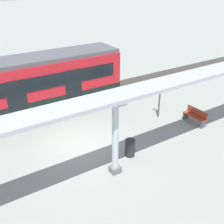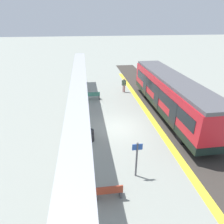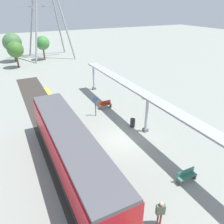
# 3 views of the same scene
# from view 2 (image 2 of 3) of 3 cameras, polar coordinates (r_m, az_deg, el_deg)

# --- Properties ---
(ground_plane) EXTENTS (176.00, 176.00, 0.00)m
(ground_plane) POSITION_cam_2_polar(r_m,az_deg,el_deg) (16.03, 1.93, -4.57)
(ground_plane) COLOR gray
(tactile_edge_strip) EXTENTS (0.51, 33.58, 0.01)m
(tactile_edge_strip) POSITION_cam_2_polar(r_m,az_deg,el_deg) (16.81, 12.58, -3.69)
(tactile_edge_strip) COLOR gold
(tactile_edge_strip) RESTS_ON ground
(trackbed) EXTENTS (3.20, 45.58, 0.01)m
(trackbed) POSITION_cam_2_polar(r_m,az_deg,el_deg) (17.51, 18.30, -3.18)
(trackbed) COLOR #38332D
(trackbed) RESTS_ON ground
(train_near_carriage) EXTENTS (2.65, 14.03, 3.48)m
(train_near_carriage) POSITION_cam_2_polar(r_m,az_deg,el_deg) (18.39, 16.52, 4.75)
(train_near_carriage) COLOR red
(train_near_carriage) RESTS_ON ground
(canopy_pillar_nearest) EXTENTS (1.10, 0.44, 3.59)m
(canopy_pillar_nearest) POSITION_cam_2_polar(r_m,az_deg,el_deg) (27.64, -9.04, 12.27)
(canopy_pillar_nearest) COLOR slate
(canopy_pillar_nearest) RESTS_ON ground
(canopy_pillar_second) EXTENTS (1.10, 0.44, 3.59)m
(canopy_pillar_second) POSITION_cam_2_polar(r_m,az_deg,el_deg) (14.79, -9.15, 0.33)
(canopy_pillar_second) COLOR slate
(canopy_pillar_second) RESTS_ON ground
(canopy_beam) EXTENTS (1.20, 27.13, 0.16)m
(canopy_beam) POSITION_cam_2_polar(r_m,az_deg,el_deg) (14.45, -9.65, 7.57)
(canopy_beam) COLOR #A8AAB2
(canopy_beam) RESTS_ON canopy_pillar_nearest
(bench_near_end) EXTENTS (1.50, 0.45, 0.86)m
(bench_near_end) POSITION_cam_2_polar(r_m,az_deg,el_deg) (10.32, -1.37, -21.93)
(bench_near_end) COLOR #993723
(bench_near_end) RESTS_ON ground
(bench_mid_platform) EXTENTS (1.50, 0.45, 0.86)m
(bench_mid_platform) POSITION_cam_2_polar(r_m,az_deg,el_deg) (21.50, -5.52, 4.75)
(bench_mid_platform) COLOR #367564
(bench_mid_platform) RESTS_ON ground
(trash_bin) EXTENTS (0.48, 0.48, 0.88)m
(trash_bin) POSITION_cam_2_polar(r_m,az_deg,el_deg) (14.31, -6.14, -6.71)
(trash_bin) COLOR #25272B
(trash_bin) RESTS_ON ground
(platform_info_sign) EXTENTS (0.56, 0.10, 2.20)m
(platform_info_sign) POSITION_cam_2_polar(r_m,az_deg,el_deg) (10.92, 7.16, -12.65)
(platform_info_sign) COLOR #4C4C51
(platform_info_sign) RESTS_ON ground
(passenger_waiting_near_edge) EXTENTS (0.54, 0.38, 1.69)m
(passenger_waiting_near_edge) POSITION_cam_2_polar(r_m,az_deg,el_deg) (23.47, 3.48, 8.22)
(passenger_waiting_near_edge) COLOR maroon
(passenger_waiting_near_edge) RESTS_ON ground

